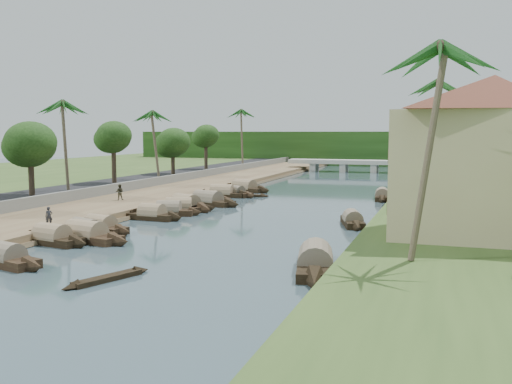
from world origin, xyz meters
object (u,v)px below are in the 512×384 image
(building_near, at_px, (492,156))
(sampan_0, at_px, (4,258))
(person_near, at_px, (49,216))
(bridge, at_px, (359,163))
(sampan_1, at_px, (52,238))

(building_near, xyz_separation_m, sampan_0, (-27.39, -12.08, -5.98))
(building_near, bearing_deg, sampan_0, -156.20)
(person_near, bearing_deg, bridge, 41.14)
(sampan_0, bearing_deg, sampan_1, 118.34)
(sampan_0, bearing_deg, building_near, 38.84)
(bridge, bearing_deg, person_near, -98.83)
(building_near, bearing_deg, person_near, -173.74)
(bridge, bearing_deg, sampan_0, -95.57)
(building_near, relative_size, sampan_1, 2.11)
(sampan_0, relative_size, person_near, 5.03)
(bridge, relative_size, building_near, 1.89)
(bridge, xyz_separation_m, building_near, (18.99, -74.00, 4.66))
(sampan_1, xyz_separation_m, person_near, (-2.15, 2.44, 1.12))
(sampan_1, bearing_deg, sampan_0, -65.51)
(sampan_0, xyz_separation_m, sampan_1, (-1.48, 6.24, 0.00))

